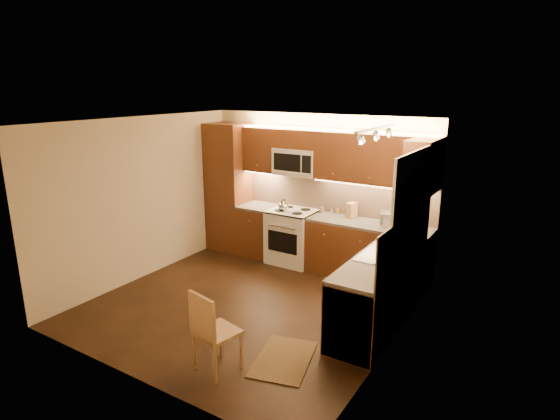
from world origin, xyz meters
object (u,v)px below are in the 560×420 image
Objects in this scene: stove at (292,236)px; soap_bottle at (415,236)px; sink at (385,248)px; knife_block at (352,210)px; toaster_oven at (392,220)px; kettle at (283,205)px; microwave at (297,162)px; dining_chair at (217,330)px.

soap_bottle is (2.19, -0.50, 0.53)m from stove.
knife_block reaches higher than sink.
knife_block is (-0.71, 0.12, 0.01)m from toaster_oven.
soap_bottle is at bearing -10.27° from kettle.
sink is 1.23m from toaster_oven.
sink is at bearing -94.67° from toaster_oven.
sink is 4.57× the size of soap_bottle.
toaster_oven is at bearing 104.66° from sink.
microwave is 0.75m from kettle.
toaster_oven reaches higher than sink.
sink is (2.00, -1.12, 0.52)m from stove.
sink is at bearing -32.21° from microwave.
sink is at bearing -38.71° from knife_block.
toaster_oven is at bearing -2.55° from microwave.
knife_block is at bearing 14.25° from kettle.
soap_bottle is at bearing -12.96° from stove.
kettle is 0.85× the size of knife_block.
knife_block is at bearing 150.86° from toaster_oven.
dining_chair is at bearing -71.80° from kettle.
toaster_oven reaches higher than stove.
toaster_oven is (-0.31, 1.18, 0.03)m from sink.
soap_bottle is (1.21, -0.69, -0.03)m from knife_block.
toaster_oven is 0.72m from knife_block.
stove is at bearing 162.70° from toaster_oven.
kettle reaches higher than dining_chair.
kettle is at bearing 154.35° from sink.
knife_block is at bearing 127.94° from sink.
toaster_oven reaches higher than soap_bottle.
soap_bottle reaches higher than sink.
microwave is 1.84m from toaster_oven.
microwave reaches higher than dining_chair.
soap_bottle is at bearing -16.26° from microwave.
microwave is at bearing 158.27° from soap_bottle.
microwave is at bearing 90.00° from stove.
stove is at bearing 150.64° from sink.
soap_bottle is at bearing -67.70° from toaster_oven.
stove is at bearing -90.00° from microwave.
kettle is 0.57× the size of toaster_oven.
soap_bottle is 2.94m from dining_chair.
toaster_oven is at bearing 4.76° from kettle.
microwave is 1.21m from knife_block.
kettle is at bearing -116.05° from microwave.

